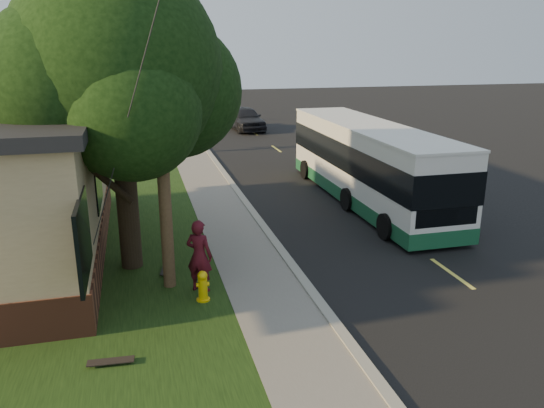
{
  "coord_description": "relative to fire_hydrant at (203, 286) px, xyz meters",
  "views": [
    {
      "loc": [
        -3.86,
        -11.31,
        5.84
      ],
      "look_at": [
        -0.26,
        2.58,
        1.5
      ],
      "focal_mm": 35.0,
      "sensor_mm": 36.0,
      "label": 1
    }
  ],
  "objects": [
    {
      "name": "sidewalk",
      "position": [
        1.6,
        10.0,
        -0.39
      ],
      "size": [
        2.0,
        80.0,
        0.08
      ],
      "primitive_type": "cube",
      "color": "slate",
      "rests_on": "ground"
    },
    {
      "name": "skateboard_main",
      "position": [
        -0.76,
        1.89,
        -0.31
      ],
      "size": [
        0.32,
        0.76,
        0.07
      ],
      "color": "black",
      "rests_on": "grass_verge"
    },
    {
      "name": "fire_hydrant",
      "position": [
        0.0,
        0.0,
        0.0
      ],
      "size": [
        0.32,
        0.32,
        0.74
      ],
      "color": "yellow",
      "rests_on": "grass_verge"
    },
    {
      "name": "curb",
      "position": [
        2.6,
        10.0,
        -0.37
      ],
      "size": [
        0.25,
        80.0,
        0.12
      ],
      "primitive_type": "cube",
      "color": "gray",
      "rests_on": "ground"
    },
    {
      "name": "road",
      "position": [
        6.6,
        10.0,
        -0.43
      ],
      "size": [
        8.0,
        80.0,
        0.01
      ],
      "primitive_type": "cube",
      "color": "black",
      "rests_on": "ground"
    },
    {
      "name": "transit_bus",
      "position": [
        7.18,
        6.8,
        1.15
      ],
      "size": [
        2.54,
        11.0,
        2.98
      ],
      "color": "silver",
      "rests_on": "ground"
    },
    {
      "name": "bare_tree_far",
      "position": [
        -0.4,
        30.0,
        1.57
      ],
      "size": [
        1.38,
        1.21,
        4.03
      ],
      "color": "black",
      "rests_on": "grass_verge"
    },
    {
      "name": "skateboard_spare",
      "position": [
        -2.02,
        -2.18,
        -0.3
      ],
      "size": [
        0.87,
        0.27,
        0.08
      ],
      "color": "black",
      "rests_on": "grass_verge"
    },
    {
      "name": "distant_car",
      "position": [
        6.28,
        25.4,
        0.4
      ],
      "size": [
        2.39,
        5.03,
        1.66
      ],
      "primitive_type": "imported",
      "rotation": [
        0.0,
        0.0,
        0.09
      ],
      "color": "black",
      "rests_on": "ground"
    },
    {
      "name": "ground",
      "position": [
        2.6,
        0.0,
        -0.43
      ],
      "size": [
        120.0,
        120.0,
        0.0
      ],
      "primitive_type": "plane",
      "color": "black",
      "rests_on": "ground"
    },
    {
      "name": "traffic_signal",
      "position": [
        3.1,
        34.0,
        2.73
      ],
      "size": [
        0.18,
        0.22,
        5.5
      ],
      "color": "#2D2D30",
      "rests_on": "ground"
    },
    {
      "name": "bare_tree_near",
      "position": [
        -0.9,
        18.0,
        1.72
      ],
      "size": [
        1.38,
        1.21,
        4.31
      ],
      "color": "black",
      "rests_on": "grass_verge"
    },
    {
      "name": "leafy_tree",
      "position": [
        -1.57,
        2.65,
        4.73
      ],
      "size": [
        6.3,
        6.0,
        7.8
      ],
      "color": "black",
      "rests_on": "grass_verge"
    },
    {
      "name": "utility_pole",
      "position": [
        -0.71,
        0.99,
        4.2
      ],
      "size": [
        2.86,
        3.21,
        9.07
      ],
      "color": "#473321",
      "rests_on": "ground"
    },
    {
      "name": "skateboarder",
      "position": [
        0.01,
        0.54,
        0.54
      ],
      "size": [
        0.79,
        0.72,
        1.81
      ],
      "primitive_type": "imported",
      "rotation": [
        0.0,
        0.0,
        2.57
      ],
      "color": "#470E18",
      "rests_on": "grass_verge"
    },
    {
      "name": "grass_verge",
      "position": [
        -1.9,
        10.0,
        -0.4
      ],
      "size": [
        5.0,
        80.0,
        0.07
      ],
      "primitive_type": "cube",
      "color": "black",
      "rests_on": "ground"
    }
  ]
}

